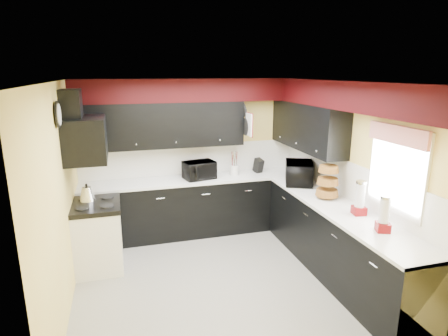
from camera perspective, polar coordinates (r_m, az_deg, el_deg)
name	(u,v)px	position (r m, az deg, el deg)	size (l,w,h in m)	color
ground	(220,278)	(5.08, -0.61, -16.40)	(3.60, 3.60, 0.00)	gray
wall_back	(191,155)	(6.26, -5.00, 1.93)	(3.60, 0.06, 2.50)	#E0C666
wall_right	(349,175)	(5.31, 18.45, -1.07)	(0.06, 3.60, 2.50)	#E0C666
wall_left	(61,200)	(4.46, -23.61, -4.46)	(0.06, 3.60, 2.50)	#E0C666
ceiling	(219,81)	(4.36, -0.70, 13.09)	(3.60, 3.60, 0.06)	white
cab_back	(196,207)	(6.20, -4.31, -5.88)	(3.60, 0.60, 0.90)	black
cab_right	(337,242)	(5.18, 16.81, -10.75)	(0.60, 3.00, 0.90)	black
counter_back	(195,179)	(6.06, -4.39, -1.71)	(3.62, 0.64, 0.04)	white
counter_right	(340,208)	(5.01, 17.20, -5.87)	(0.64, 3.02, 0.04)	white
splash_back	(192,159)	(6.26, -4.97, 1.37)	(3.60, 0.02, 0.50)	white
splash_right	(348,180)	(5.32, 18.30, -1.71)	(0.02, 3.60, 0.50)	white
upper_back	(161,125)	(5.92, -9.58, 6.47)	(2.60, 0.35, 0.70)	black
upper_right	(307,126)	(5.86, 12.53, 6.25)	(0.35, 1.80, 0.70)	black
soffit_back	(192,90)	(5.94, -4.89, 11.73)	(3.60, 0.36, 0.35)	black
soffit_right	(352,95)	(4.89, 18.88, 10.43)	(0.36, 3.24, 0.35)	black
stove	(99,237)	(5.42, -18.56, -9.98)	(0.60, 0.75, 0.86)	white
cooktop	(96,205)	(5.25, -18.97, -5.40)	(0.62, 0.77, 0.06)	black
hood	(85,139)	(5.04, -20.36, 4.14)	(0.50, 0.78, 0.55)	black
hood_duct	(71,106)	(5.00, -22.29, 8.77)	(0.24, 0.40, 0.40)	black
window	(397,170)	(4.54, 24.90, -0.34)	(0.03, 0.86, 0.96)	white
valance	(397,135)	(4.43, 24.91, 4.62)	(0.04, 0.88, 0.20)	red
pan_top	(243,110)	(6.11, 2.96, 8.78)	(0.03, 0.22, 0.40)	black
pan_mid	(246,127)	(6.02, 3.33, 6.29)	(0.03, 0.28, 0.46)	black
pan_low	(241,126)	(6.26, 2.54, 6.35)	(0.03, 0.24, 0.42)	black
cut_board	(249,125)	(5.90, 3.81, 6.61)	(0.03, 0.26, 0.35)	white
baskets	(328,181)	(5.22, 15.53, -1.92)	(0.27, 0.27, 0.50)	brown
clock	(58,115)	(4.52, -24.00, 7.46)	(0.03, 0.30, 0.30)	black
deco_plate	(371,102)	(4.84, 21.43, 9.29)	(0.03, 0.24, 0.24)	white
toaster_oven	(200,170)	(5.98, -3.75, -0.32)	(0.48, 0.40, 0.28)	black
microwave	(299,173)	(5.83, 11.39, -0.73)	(0.59, 0.40, 0.33)	black
utensil_crock	(234,170)	(6.21, 1.59, -0.30)	(0.15, 0.15, 0.16)	silver
knife_block	(258,166)	(6.36, 5.26, 0.35)	(0.11, 0.15, 0.24)	black
kettle	(87,194)	(5.37, -20.14, -3.69)	(0.21, 0.21, 0.19)	silver
dispenser_a	(360,199)	(4.75, 20.00, -4.44)	(0.14, 0.14, 0.39)	#5E000B
dispenser_b	(384,215)	(4.35, 23.21, -6.65)	(0.14, 0.14, 0.37)	#560600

